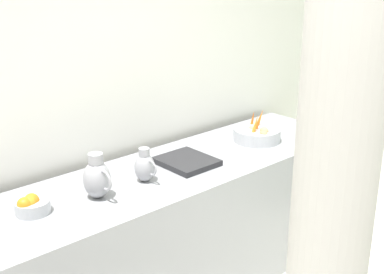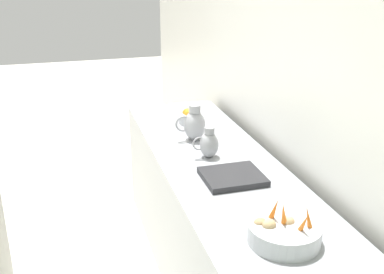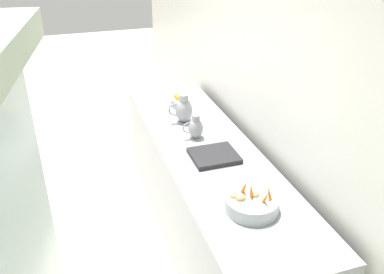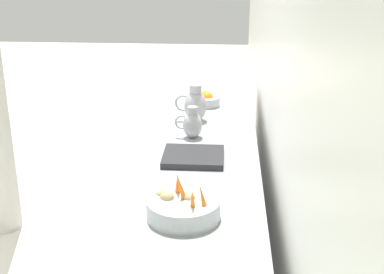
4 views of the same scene
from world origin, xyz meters
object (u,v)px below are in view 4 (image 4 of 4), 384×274
orange_bowl (207,99)px  metal_pitcher_tall (195,105)px  vegetable_colander (183,207)px  metal_pitcher_short (192,124)px

orange_bowl → metal_pitcher_tall: (0.07, 0.35, 0.07)m
vegetable_colander → metal_pitcher_tall: (0.03, -1.32, 0.06)m
orange_bowl → metal_pitcher_short: (0.07, 0.67, 0.04)m
metal_pitcher_tall → vegetable_colander: bearing=91.3°
vegetable_colander → metal_pitcher_short: vegetable_colander is taller
orange_bowl → metal_pitcher_tall: 0.37m
vegetable_colander → metal_pitcher_tall: bearing=-88.7°
vegetable_colander → metal_pitcher_tall: 1.33m
vegetable_colander → metal_pitcher_short: bearing=-88.5°
vegetable_colander → orange_bowl: size_ratio=1.84×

